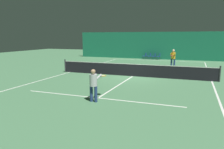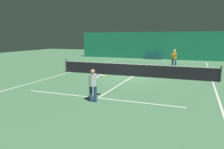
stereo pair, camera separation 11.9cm
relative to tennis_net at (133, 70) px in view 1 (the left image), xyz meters
The scene contains 16 objects.
ground_plane 0.51m from the tennis_net, ahead, with size 60.00×60.00×0.00m, color #4C7F56.
backdrop_curtain 13.66m from the tennis_net, 90.00° to the left, with size 23.00×0.12×3.60m.
court_line_baseline_far 11.91m from the tennis_net, 90.00° to the left, with size 11.00×0.10×0.00m.
court_line_service_far 6.42m from the tennis_net, 90.00° to the left, with size 8.25×0.10×0.00m.
court_line_service_near 6.42m from the tennis_net, 90.00° to the right, with size 8.25×0.10×0.00m.
court_line_sideline_left 5.52m from the tennis_net, behind, with size 0.10×23.80×0.00m.
court_line_sideline_right 5.52m from the tennis_net, ahead, with size 0.10×23.80×0.00m.
court_line_centre 0.51m from the tennis_net, ahead, with size 0.10×12.80×0.00m.
tennis_net is the anchor object (origin of this frame).
player_near 7.00m from the tennis_net, 89.49° to the right, with size 0.44×1.30×1.52m.
player_far 6.35m from the tennis_net, 67.75° to the left, with size 0.45×1.40×1.76m.
courtside_chair_0 13.19m from the tennis_net, 98.19° to the left, with size 0.44×0.44×0.84m.
courtside_chair_1 13.11m from the tennis_net, 95.53° to the left, with size 0.44×0.44×0.84m.
courtside_chair_2 13.07m from the tennis_net, 92.83° to the left, with size 0.44×0.44×0.84m.
courtside_chair_3 13.05m from the tennis_net, 90.13° to the left, with size 0.44×0.44×0.84m.
tennis_ball 2.60m from the tennis_net, 162.34° to the right, with size 0.07×0.07×0.07m.
Camera 1 is at (4.27, -15.82, 2.96)m, focal length 35.00 mm.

